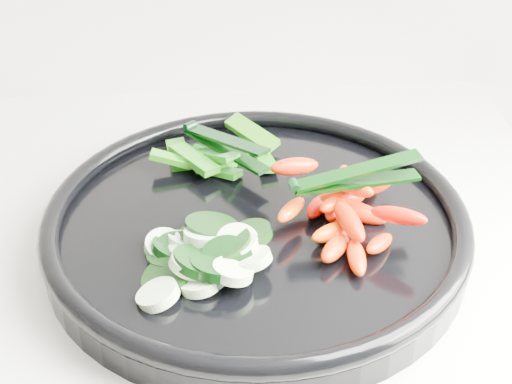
{
  "coord_description": "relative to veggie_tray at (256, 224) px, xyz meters",
  "views": [
    {
      "loc": [
        0.66,
        1.18,
        1.33
      ],
      "look_at": [
        0.7,
        1.68,
        0.99
      ],
      "focal_mm": 50.0,
      "sensor_mm": 36.0,
      "label": 1
    }
  ],
  "objects": [
    {
      "name": "cucumber_pile",
      "position": [
        -0.05,
        -0.05,
        0.01
      ],
      "size": [
        0.12,
        0.12,
        0.04
      ],
      "color": "black",
      "rests_on": "veggie_tray"
    },
    {
      "name": "tong_carrot",
      "position": [
        0.08,
        -0.01,
        0.05
      ],
      "size": [
        0.11,
        0.03,
        0.02
      ],
      "color": "black",
      "rests_on": "carrot_pile"
    },
    {
      "name": "pepper_pile",
      "position": [
        -0.03,
        0.1,
        0.01
      ],
      "size": [
        0.13,
        0.11,
        0.04
      ],
      "color": "#1C690A",
      "rests_on": "veggie_tray"
    },
    {
      "name": "carrot_pile",
      "position": [
        0.08,
        -0.01,
        0.02
      ],
      "size": [
        0.13,
        0.16,
        0.05
      ],
      "color": "#FF3E00",
      "rests_on": "veggie_tray"
    },
    {
      "name": "veggie_tray",
      "position": [
        0.0,
        0.0,
        0.0
      ],
      "size": [
        0.44,
        0.44,
        0.04
      ],
      "color": "black",
      "rests_on": "counter"
    },
    {
      "name": "tong_pepper",
      "position": [
        -0.02,
        0.09,
        0.03
      ],
      "size": [
        0.08,
        0.1,
        0.02
      ],
      "color": "black",
      "rests_on": "pepper_pile"
    }
  ]
}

